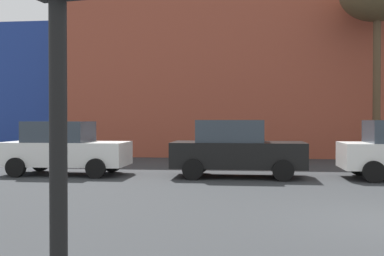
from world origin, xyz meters
TOP-DOWN VIEW (x-y plane):
  - building_backdrop at (-2.71, 20.83)m, footprint 32.28×13.16m
  - parked_car_0 at (-9.28, 6.61)m, footprint 4.23×2.07m
  - parked_car_1 at (-3.38, 6.61)m, footprint 4.33×2.12m
  - traffic_light_near_left at (-4.25, -5.97)m, footprint 0.39×0.39m

SIDE VIEW (x-z plane):
  - parked_car_0 at x=-9.28m, z-range -0.01..1.83m
  - parked_car_1 at x=-3.38m, z-range -0.01..1.87m
  - traffic_light_near_left at x=-4.25m, z-range 0.85..4.45m
  - building_backdrop at x=-2.71m, z-range -1.13..9.12m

